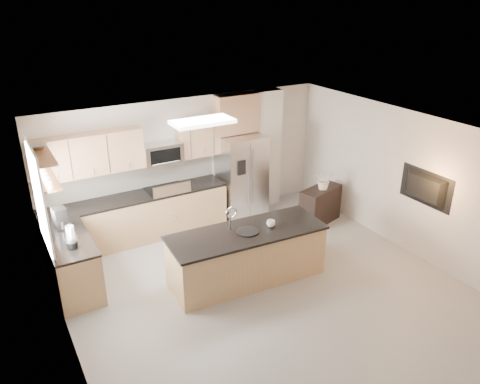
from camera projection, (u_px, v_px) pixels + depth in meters
floor at (274, 298)px, 7.46m from camera, size 6.50×6.50×0.00m
ceiling at (279, 141)px, 6.42m from camera, size 6.00×6.50×0.02m
wall_back at (187, 161)px, 9.52m from camera, size 6.00×0.02×2.60m
wall_front at (471, 366)px, 4.35m from camera, size 6.00×0.02×2.60m
wall_left at (67, 283)px, 5.57m from camera, size 0.02×6.50×2.60m
wall_right at (416, 186)px, 8.31m from camera, size 0.02×6.50×2.60m
back_counter at (138, 217)px, 9.04m from camera, size 3.55×0.66×1.44m
left_counter at (72, 264)px, 7.52m from camera, size 0.66×1.50×0.92m
range at (168, 210)px, 9.32m from camera, size 0.76×0.64×1.14m
upper_cabinets at (124, 149)px, 8.59m from camera, size 3.50×0.33×0.75m
microwave at (162, 153)px, 8.96m from camera, size 0.76×0.40×0.40m
refrigerator at (241, 176)px, 9.87m from camera, size 0.92×0.78×1.78m
partition_column at (266, 149)px, 10.24m from camera, size 0.60×0.30×2.60m
window at (40, 200)px, 6.91m from camera, size 0.04×1.15×1.65m
shelf_lower at (44, 178)px, 6.93m from camera, size 0.30×1.20×0.04m
shelf_upper at (40, 154)px, 6.78m from camera, size 0.30×1.20×0.04m
ceiling_fixture at (202, 122)px, 7.53m from camera, size 1.00×0.50×0.06m
island at (247, 255)px, 7.78m from camera, size 2.66×1.10×1.33m
credenza at (320, 205)px, 9.74m from camera, size 1.04×0.66×0.77m
cup at (271, 224)px, 7.73m from camera, size 0.18×0.18×0.11m
platter at (247, 232)px, 7.57m from camera, size 0.46×0.46×0.02m
blender at (71, 239)px, 7.01m from camera, size 0.16×0.16×0.37m
kettle at (71, 232)px, 7.26m from camera, size 0.23×0.23×0.29m
coffee_maker at (60, 219)px, 7.59m from camera, size 0.22×0.26×0.37m
bowl at (37, 146)px, 6.95m from camera, size 0.38×0.38×0.09m
flower_vase at (324, 175)px, 9.45m from camera, size 0.56×0.49×0.61m
television at (422, 189)px, 8.09m from camera, size 0.14×1.08×0.62m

